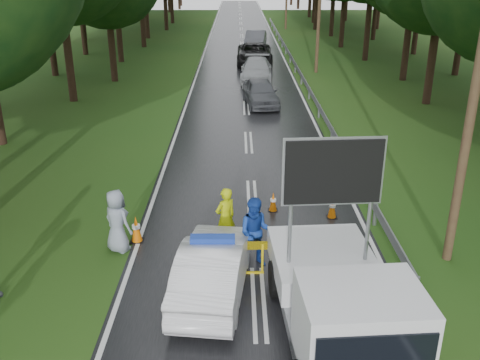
{
  "coord_description": "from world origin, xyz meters",
  "views": [
    {
      "loc": [
        -0.5,
        -10.6,
        7.54
      ],
      "look_at": [
        -0.42,
        4.49,
        1.3
      ],
      "focal_mm": 40.0,
      "sensor_mm": 36.0,
      "label": 1
    }
  ],
  "objects_px": {
    "queue_car_first": "(261,92)",
    "queue_car_fourth": "(256,40)",
    "barrier": "(289,249)",
    "police_sedan": "(213,268)",
    "queue_car_third": "(254,54)",
    "queue_car_second": "(256,70)",
    "civilian": "(256,233)",
    "officer": "(225,218)",
    "work_truck": "(341,303)"
  },
  "relations": [
    {
      "from": "barrier",
      "to": "civilian",
      "type": "distance_m",
      "value": 0.97
    },
    {
      "from": "officer",
      "to": "queue_car_third",
      "type": "xyz_separation_m",
      "value": [
        1.68,
        28.52,
        -0.09
      ]
    },
    {
      "from": "queue_car_first",
      "to": "queue_car_fourth",
      "type": "distance_m",
      "value": 20.27
    },
    {
      "from": "queue_car_second",
      "to": "barrier",
      "type": "bearing_deg",
      "value": -86.64
    },
    {
      "from": "barrier",
      "to": "officer",
      "type": "xyz_separation_m",
      "value": [
        -1.63,
        1.45,
        0.17
      ]
    },
    {
      "from": "barrier",
      "to": "queue_car_fourth",
      "type": "distance_m",
      "value": 37.66
    },
    {
      "from": "work_truck",
      "to": "queue_car_second",
      "type": "relative_size",
      "value": 1.08
    },
    {
      "from": "officer",
      "to": "queue_car_third",
      "type": "distance_m",
      "value": 28.57
    },
    {
      "from": "queue_car_second",
      "to": "police_sedan",
      "type": "bearing_deg",
      "value": -90.98
    },
    {
      "from": "work_truck",
      "to": "queue_car_third",
      "type": "bearing_deg",
      "value": 87.52
    },
    {
      "from": "officer",
      "to": "work_truck",
      "type": "bearing_deg",
      "value": 82.15
    },
    {
      "from": "civilian",
      "to": "officer",
      "type": "bearing_deg",
      "value": 130.63
    },
    {
      "from": "barrier",
      "to": "queue_car_first",
      "type": "relative_size",
      "value": 0.55
    },
    {
      "from": "work_truck",
      "to": "queue_car_fourth",
      "type": "relative_size",
      "value": 1.09
    },
    {
      "from": "barrier",
      "to": "queue_car_third",
      "type": "height_order",
      "value": "queue_car_third"
    },
    {
      "from": "work_truck",
      "to": "officer",
      "type": "height_order",
      "value": "work_truck"
    },
    {
      "from": "barrier",
      "to": "queue_car_third",
      "type": "bearing_deg",
      "value": 89.49
    },
    {
      "from": "civilian",
      "to": "queue_car_third",
      "type": "xyz_separation_m",
      "value": [
        0.87,
        29.52,
        -0.16
      ]
    },
    {
      "from": "work_truck",
      "to": "barrier",
      "type": "relative_size",
      "value": 2.32
    },
    {
      "from": "civilian",
      "to": "queue_car_third",
      "type": "height_order",
      "value": "civilian"
    },
    {
      "from": "queue_car_first",
      "to": "queue_car_second",
      "type": "distance_m",
      "value": 6.58
    },
    {
      "from": "police_sedan",
      "to": "civilian",
      "type": "height_order",
      "value": "civilian"
    },
    {
      "from": "queue_car_first",
      "to": "queue_car_fourth",
      "type": "bearing_deg",
      "value": 81.94
    },
    {
      "from": "barrier",
      "to": "queue_car_second",
      "type": "height_order",
      "value": "queue_car_second"
    },
    {
      "from": "police_sedan",
      "to": "queue_car_second",
      "type": "relative_size",
      "value": 0.88
    },
    {
      "from": "police_sedan",
      "to": "queue_car_first",
      "type": "distance_m",
      "value": 18.31
    },
    {
      "from": "police_sedan",
      "to": "queue_car_second",
      "type": "height_order",
      "value": "police_sedan"
    },
    {
      "from": "civilian",
      "to": "queue_car_first",
      "type": "xyz_separation_m",
      "value": [
        0.82,
        16.93,
        -0.25
      ]
    },
    {
      "from": "queue_car_first",
      "to": "queue_car_second",
      "type": "bearing_deg",
      "value": 83.02
    },
    {
      "from": "civilian",
      "to": "queue_car_third",
      "type": "relative_size",
      "value": 0.33
    },
    {
      "from": "police_sedan",
      "to": "queue_car_fourth",
      "type": "height_order",
      "value": "queue_car_fourth"
    },
    {
      "from": "barrier",
      "to": "queue_car_third",
      "type": "distance_m",
      "value": 29.97
    },
    {
      "from": "civilian",
      "to": "queue_car_third",
      "type": "bearing_deg",
      "value": 89.67
    },
    {
      "from": "queue_car_fourth",
      "to": "barrier",
      "type": "bearing_deg",
      "value": -83.88
    },
    {
      "from": "officer",
      "to": "queue_car_fourth",
      "type": "distance_m",
      "value": 36.26
    },
    {
      "from": "barrier",
      "to": "queue_car_second",
      "type": "bearing_deg",
      "value": 89.58
    },
    {
      "from": "civilian",
      "to": "queue_car_third",
      "type": "distance_m",
      "value": 29.53
    },
    {
      "from": "work_truck",
      "to": "queue_car_second",
      "type": "bearing_deg",
      "value": 87.91
    },
    {
      "from": "queue_car_fourth",
      "to": "officer",
      "type": "bearing_deg",
      "value": -86.49
    },
    {
      "from": "queue_car_first",
      "to": "barrier",
      "type": "bearing_deg",
      "value": -96.98
    },
    {
      "from": "police_sedan",
      "to": "queue_car_fourth",
      "type": "relative_size",
      "value": 0.9
    },
    {
      "from": "officer",
      "to": "queue_car_fourth",
      "type": "xyz_separation_m",
      "value": [
        2.01,
        36.2,
        -0.09
      ]
    },
    {
      "from": "barrier",
      "to": "queue_car_fourth",
      "type": "bearing_deg",
      "value": 89.01
    },
    {
      "from": "officer",
      "to": "civilian",
      "type": "relative_size",
      "value": 0.93
    },
    {
      "from": "civilian",
      "to": "barrier",
      "type": "bearing_deg",
      "value": -27.87
    },
    {
      "from": "barrier",
      "to": "officer",
      "type": "bearing_deg",
      "value": 137.9
    },
    {
      "from": "barrier",
      "to": "queue_car_third",
      "type": "relative_size",
      "value": 0.4
    },
    {
      "from": "queue_car_first",
      "to": "queue_car_third",
      "type": "bearing_deg",
      "value": 82.8
    },
    {
      "from": "queue_car_third",
      "to": "work_truck",
      "type": "bearing_deg",
      "value": -87.72
    },
    {
      "from": "work_truck",
      "to": "queue_car_second",
      "type": "xyz_separation_m",
      "value": [
        -0.78,
        26.84,
        -0.41
      ]
    }
  ]
}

